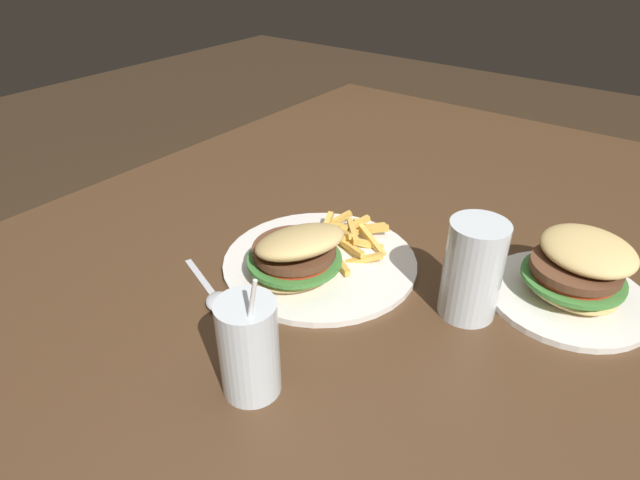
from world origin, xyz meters
The scene contains 6 objects.
dining_table centered at (0.00, 0.00, 0.63)m, with size 1.67×1.37×0.71m.
meal_plate_near centered at (0.09, -0.13, 0.74)m, with size 0.31×0.31×0.11m.
beer_glass centered at (0.03, 0.10, 0.78)m, with size 0.08×0.08×0.14m.
juice_glass centered at (0.32, -0.04, 0.77)m, with size 0.07×0.07×0.17m.
spoon centered at (0.23, -0.19, 0.72)m, with size 0.08×0.16×0.01m.
meal_plate_far centered at (-0.09, 0.21, 0.75)m, with size 0.23×0.23×0.10m.
Camera 1 is at (0.63, 0.29, 1.20)m, focal length 30.00 mm.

